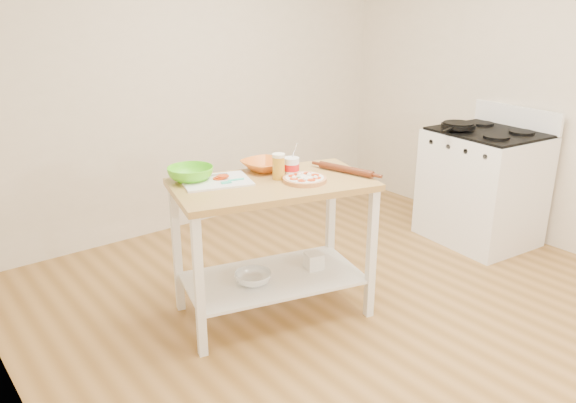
% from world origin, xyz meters
% --- Properties ---
extents(room_shell, '(4.04, 4.54, 2.74)m').
position_xyz_m(room_shell, '(0.00, 0.00, 1.35)').
color(room_shell, olive).
rests_on(room_shell, ground).
extents(prep_island, '(1.32, 0.93, 0.90)m').
position_xyz_m(prep_island, '(-0.46, 0.52, 0.65)').
color(prep_island, '#B18A48').
rests_on(prep_island, ground).
extents(gas_stove, '(0.79, 0.90, 1.11)m').
position_xyz_m(gas_stove, '(1.64, 0.42, 0.47)').
color(gas_stove, white).
rests_on(gas_stove, ground).
extents(skillet, '(0.43, 0.27, 0.03)m').
position_xyz_m(skillet, '(1.47, 0.60, 0.98)').
color(skillet, black).
rests_on(skillet, gas_stove).
extents(pizza, '(0.27, 0.27, 0.04)m').
position_xyz_m(pizza, '(-0.31, 0.40, 0.92)').
color(pizza, '#E7A162').
rests_on(pizza, prep_island).
extents(cutting_board, '(0.47, 0.40, 0.04)m').
position_xyz_m(cutting_board, '(-0.74, 0.72, 0.91)').
color(cutting_board, white).
rests_on(cutting_board, prep_island).
extents(spatula, '(0.16, 0.05, 0.01)m').
position_xyz_m(spatula, '(-0.68, 0.64, 0.92)').
color(spatula, '#38D5B0').
rests_on(spatula, cutting_board).
extents(knife, '(0.27, 0.08, 0.01)m').
position_xyz_m(knife, '(-0.78, 0.82, 0.92)').
color(knife, silver).
rests_on(knife, cutting_board).
extents(orange_bowl, '(0.29, 0.29, 0.07)m').
position_xyz_m(orange_bowl, '(-0.36, 0.74, 0.93)').
color(orange_bowl, orange).
rests_on(orange_bowl, prep_island).
extents(green_bowl, '(0.32, 0.32, 0.09)m').
position_xyz_m(green_bowl, '(-0.84, 0.83, 0.94)').
color(green_bowl, '#59DA1B').
rests_on(green_bowl, prep_island).
extents(beer_pint, '(0.08, 0.08, 0.16)m').
position_xyz_m(beer_pint, '(-0.40, 0.54, 0.98)').
color(beer_pint, gold).
rests_on(beer_pint, prep_island).
extents(yogurt_tub, '(0.10, 0.10, 0.21)m').
position_xyz_m(yogurt_tub, '(-0.30, 0.53, 0.96)').
color(yogurt_tub, white).
rests_on(yogurt_tub, prep_island).
extents(rolling_pin, '(0.14, 0.39, 0.05)m').
position_xyz_m(rolling_pin, '(0.01, 0.37, 0.92)').
color(rolling_pin, '#612B16').
rests_on(rolling_pin, prep_island).
extents(shelf_glass_bowl, '(0.26, 0.26, 0.07)m').
position_xyz_m(shelf_glass_bowl, '(-0.62, 0.52, 0.30)').
color(shelf_glass_bowl, silver).
rests_on(shelf_glass_bowl, prep_island).
extents(shelf_bin, '(0.13, 0.13, 0.11)m').
position_xyz_m(shelf_bin, '(-0.18, 0.45, 0.31)').
color(shelf_bin, white).
rests_on(shelf_bin, prep_island).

